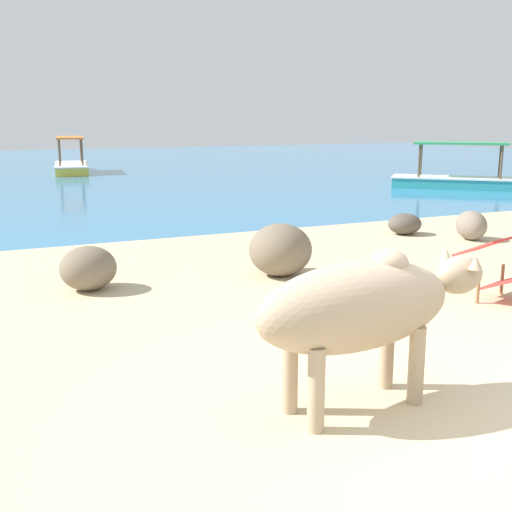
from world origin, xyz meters
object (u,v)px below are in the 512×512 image
Objects in this scene: cow at (363,306)px; deck_chair_far at (497,265)px; boat_teal at (459,179)px; boat_yellow at (71,165)px.

cow reaches higher than deck_chair_far.
boat_teal is at bearing 122.30° from deck_chair_far.
deck_chair_far is at bearing -167.28° from boat_yellow.
boat_teal reaches higher than cow.
cow is at bearing -78.05° from deck_chair_far.
boat_teal is (9.12, -10.13, 0.00)m from boat_yellow.
cow is at bearing 87.90° from boat_teal.
boat_yellow reaches higher than cow.
boat_yellow and boat_teal have the same top height.
boat_yellow is 13.63m from boat_teal.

